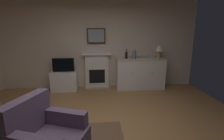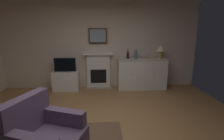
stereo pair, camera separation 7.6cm
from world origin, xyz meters
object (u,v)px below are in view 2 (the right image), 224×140
Objects in this scene: table_lamp at (161,49)px; wine_glass_center at (144,55)px; framed_picture at (98,36)px; armchair at (44,138)px; tv_cabinet at (66,81)px; wine_bottle at (128,55)px; tv_set at (65,65)px; wine_glass_right at (148,55)px; vase_decorative at (136,54)px; sideboard_cabinet at (142,74)px; fireplace_unit at (98,71)px; wine_glass_left at (140,55)px.

table_lamp is 0.54m from wine_glass_center.
armchair is at bearing -101.93° from framed_picture.
wine_glass_center is 0.22× the size of tv_cabinet.
tv_set is (-1.87, -0.04, -0.26)m from wine_bottle.
wine_glass_center and wine_glass_right have the same top height.
wine_glass_right is 0.59× the size of vase_decorative.
sideboard_cabinet is 5.27× the size of vase_decorative.
wine_glass_center is at bearing 0.06° from tv_set.
wine_bottle is at bearing 1.22° from tv_set.
tv_set is at bearing -90.00° from tv_cabinet.
wine_glass_right reaches higher than fireplace_unit.
fireplace_unit is 6.67× the size of wine_glass_right.
wine_bottle is at bearing 174.13° from wine_glass_right.
wine_glass_right is 0.37m from vase_decorative.
vase_decorative is 0.27× the size of armchair.
fireplace_unit is at bearing 170.71° from wine_bottle.
fireplace_unit is 0.74× the size of sideboard_cabinet.
sideboard_cabinet is (1.33, -0.22, -1.14)m from framed_picture.
wine_glass_right reaches higher than armchair.
wine_glass_left and wine_glass_right have the same top height.
wine_glass_left is 0.22m from wine_glass_right.
wine_glass_center is 2.46m from tv_cabinet.
wine_bottle is 0.59m from wine_glass_right.
table_lamp is at bearing 0.16° from tv_set.
vase_decorative is at bearing -169.97° from wine_glass_left.
table_lamp is at bearing -5.39° from fireplace_unit.
table_lamp is 0.39× the size of armchair.
tv_set is (-2.34, -0.00, -0.28)m from wine_glass_center.
armchair is at bearing -125.00° from wine_glass_center.
vase_decorative is 0.45× the size of tv_set.
fireplace_unit is at bearing 172.06° from wine_glass_right.
framed_picture is at bearing 170.34° from wine_glass_right.
wine_glass_center reaches higher than armchair.
wine_glass_left is (-0.07, -0.02, 0.59)m from sideboard_cabinet.
wine_glass_center is (1.36, -0.23, -0.55)m from framed_picture.
framed_picture reaches higher than sideboard_cabinet.
framed_picture reaches higher than wine_glass_left.
fireplace_unit is at bearing 9.45° from tv_cabinet.
sideboard_cabinet is at bearing 169.08° from wine_glass_right.
wine_glass_left is 3.52m from armchair.
fireplace_unit is 2.00× the size of framed_picture.
wine_glass_left is 2.25m from tv_set.
tv_cabinet is at bearing 179.70° from table_lamp.
tv_set is at bearing 96.25° from armchair.
armchair is (-0.66, -3.12, -1.23)m from framed_picture.
wine_glass_right is (-0.40, -0.03, -0.16)m from table_lamp.
table_lamp reaches higher than fireplace_unit.
sideboard_cabinet is 0.72m from wine_bottle.
framed_picture reaches higher than tv_cabinet.
wine_glass_left is 1.00× the size of wine_glass_center.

